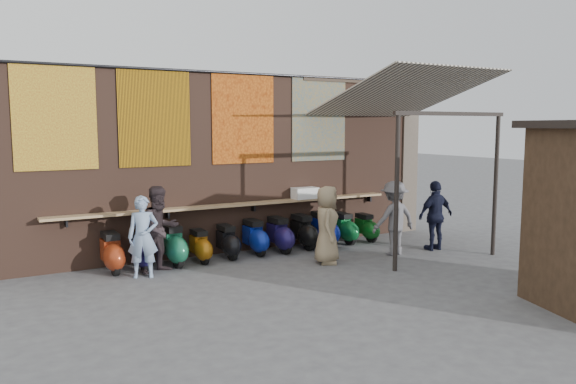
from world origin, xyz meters
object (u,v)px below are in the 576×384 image
object	(u,v)px
shelf_box	(305,193)
scooter_stool_7	(303,232)
scooter_stool_10	(366,228)
shopper_tan	(327,225)
scooter_stool_9	(344,228)
scooter_stool_2	(173,245)
scooter_stool_5	(255,237)
scooter_stool_0	(112,253)
shopper_navy	(436,215)
scooter_stool_3	(200,246)
shopper_grey	(394,218)
scooter_stool_1	(141,252)
scooter_stool_4	(227,242)
diner_left	(143,237)
scooter_stool_8	(324,229)
scooter_stool_6	(279,235)
diner_right	(160,229)

from	to	relation	value
shelf_box	scooter_stool_7	distance (m)	0.93
scooter_stool_10	shopper_tan	bearing A→B (deg)	-146.22
shopper_tan	scooter_stool_9	bearing A→B (deg)	-13.38
scooter_stool_2	scooter_stool_5	world-z (taller)	scooter_stool_2
scooter_stool_0	scooter_stool_9	distance (m)	5.50
shopper_navy	shopper_tan	distance (m)	2.87
shelf_box	scooter_stool_10	xyz separation A→B (m)	(1.57, -0.31, -0.92)
scooter_stool_0	scooter_stool_3	world-z (taller)	scooter_stool_0
scooter_stool_10	shopper_grey	size ratio (longest dim) A/B	0.43
shelf_box	scooter_stool_10	bearing A→B (deg)	-11.23
scooter_stool_1	scooter_stool_4	distance (m)	1.86
scooter_stool_2	shopper_grey	distance (m)	4.79
scooter_stool_3	shopper_navy	distance (m)	5.36
scooter_stool_2	shopper_grey	xyz separation A→B (m)	(4.54, -1.49, 0.41)
scooter_stool_1	scooter_stool_2	distance (m)	0.66
scooter_stool_4	diner_left	world-z (taller)	diner_left
scooter_stool_8	shopper_navy	world-z (taller)	shopper_navy
scooter_stool_3	scooter_stool_8	bearing A→B (deg)	0.71
scooter_stool_9	diner_left	distance (m)	5.11
shelf_box	shopper_grey	size ratio (longest dim) A/B	0.37
scooter_stool_3	scooter_stool_10	distance (m)	4.35
scooter_stool_5	scooter_stool_6	bearing A→B (deg)	-6.41
scooter_stool_0	scooter_stool_1	bearing A→B (deg)	-2.14
scooter_stool_3	diner_right	world-z (taller)	diner_right
scooter_stool_6	shopper_tan	world-z (taller)	shopper_tan
scooter_stool_3	shelf_box	bearing A→B (deg)	7.02
scooter_stool_9	scooter_stool_10	distance (m)	0.63
scooter_stool_6	diner_left	xyz separation A→B (m)	(-3.24, -0.58, 0.38)
scooter_stool_3	scooter_stool_7	world-z (taller)	scooter_stool_7
shelf_box	scooter_stool_6	distance (m)	1.27
scooter_stool_2	scooter_stool_7	bearing A→B (deg)	0.70
diner_right	shelf_box	bearing A→B (deg)	-7.86
shelf_box	scooter_stool_2	world-z (taller)	shelf_box
scooter_stool_3	diner_left	size ratio (longest dim) A/B	0.46
scooter_stool_1	scooter_stool_7	size ratio (longest dim) A/B	0.89
scooter_stool_8	diner_left	world-z (taller)	diner_left
scooter_stool_1	scooter_stool_5	xyz separation A→B (m)	(2.54, 0.03, 0.03)
scooter_stool_9	shopper_tan	bearing A→B (deg)	-135.46
shopper_tan	scooter_stool_5	bearing A→B (deg)	64.93
scooter_stool_0	scooter_stool_8	xyz separation A→B (m)	(4.89, -0.04, 0.01)
scooter_stool_4	scooter_stool_6	bearing A→B (deg)	-0.91
scooter_stool_5	shopper_tan	size ratio (longest dim) A/B	0.50
shelf_box	scooter_stool_6	xyz separation A→B (m)	(-0.87, -0.32, -0.87)
shelf_box	diner_left	xyz separation A→B (m)	(-4.11, -0.90, -0.48)
scooter_stool_1	scooter_stool_2	world-z (taller)	scooter_stool_2
scooter_stool_10	scooter_stool_8	bearing A→B (deg)	179.58
scooter_stool_0	scooter_stool_1	distance (m)	0.56
scooter_stool_0	diner_right	world-z (taller)	diner_right
scooter_stool_2	shopper_navy	world-z (taller)	shopper_navy
scooter_stool_9	diner_left	size ratio (longest dim) A/B	0.50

